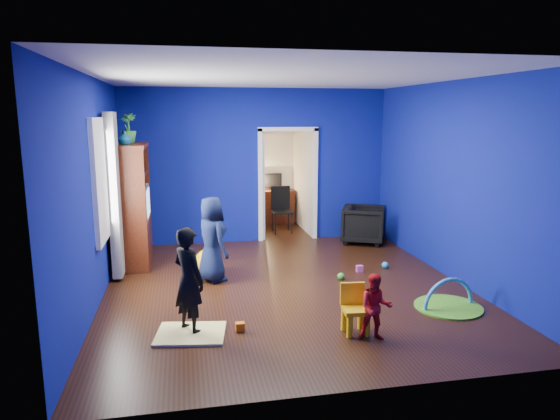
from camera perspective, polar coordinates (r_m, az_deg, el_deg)
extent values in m
cube|color=black|center=(7.15, 0.72, -8.87)|extent=(5.00, 5.50, 0.01)
cube|color=white|center=(6.74, 0.79, 15.01)|extent=(5.00, 5.50, 0.01)
cube|color=navy|center=(9.48, -2.66, 5.03)|extent=(5.00, 0.02, 2.90)
cube|color=navy|center=(4.19, 8.50, -2.56)|extent=(5.00, 0.02, 2.90)
cube|color=navy|center=(6.75, -20.53, 1.97)|extent=(0.02, 5.50, 2.90)
cube|color=navy|center=(7.70, 19.31, 3.07)|extent=(0.02, 5.50, 2.90)
imported|color=black|center=(9.62, 9.52, -1.64)|extent=(1.02, 1.01, 0.71)
imported|color=black|center=(5.68, -10.38, -7.89)|extent=(0.50, 0.53, 1.21)
imported|color=#0E1534|center=(7.33, -7.79, -3.34)|extent=(0.63, 0.72, 1.25)
imported|color=red|center=(5.57, 10.86, -10.87)|extent=(0.42, 0.36, 0.74)
imported|color=#0D5E6A|center=(7.93, -17.31, 7.86)|extent=(0.21, 0.21, 0.21)
imported|color=#318937|center=(8.44, -17.00, 8.94)|extent=(0.34, 0.34, 0.48)
cube|color=#391309|center=(8.35, -16.68, 0.52)|extent=(0.58, 1.14, 1.96)
cube|color=silver|center=(8.34, -16.43, 0.80)|extent=(0.46, 0.70, 0.54)
cube|color=#F2E07A|center=(5.80, -10.16, -13.74)|extent=(0.83, 0.71, 0.03)
sphere|color=yellow|center=(7.68, -8.19, -5.94)|extent=(0.41, 0.41, 0.41)
cube|color=yellow|center=(5.73, 8.64, -11.43)|extent=(0.30, 0.30, 0.50)
cylinder|color=#3B9120|center=(6.79, 18.67, -10.43)|extent=(0.84, 0.84, 0.02)
torus|color=#3F8CD8|center=(6.79, 18.67, -10.37)|extent=(0.76, 0.17, 0.76)
cube|color=white|center=(7.07, -20.01, 3.20)|extent=(0.03, 0.95, 1.55)
cube|color=slate|center=(7.64, -18.40, 1.55)|extent=(0.14, 0.42, 2.40)
cube|color=white|center=(9.64, 0.89, 2.74)|extent=(1.16, 0.10, 2.10)
cube|color=#3D140A|center=(11.21, -0.72, 0.39)|extent=(0.88, 0.44, 0.75)
cube|color=black|center=(11.24, -0.84, 3.39)|extent=(0.40, 0.05, 0.32)
sphere|color=#FFD88C|center=(11.13, -2.20, 3.21)|extent=(0.14, 0.14, 0.14)
cube|color=black|center=(10.27, 0.25, -0.10)|extent=(0.40, 0.40, 0.92)
cube|color=white|center=(11.14, -0.84, 8.84)|extent=(0.88, 0.24, 0.04)
sphere|color=#2693D8|center=(8.17, 11.93, -6.16)|extent=(0.11, 0.11, 0.11)
cube|color=orange|center=(5.81, -4.58, -13.17)|extent=(0.10, 0.08, 0.10)
sphere|color=green|center=(7.51, 6.98, -7.51)|extent=(0.11, 0.11, 0.11)
cube|color=#CA4C9F|center=(7.92, 9.08, -6.64)|extent=(0.10, 0.08, 0.10)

